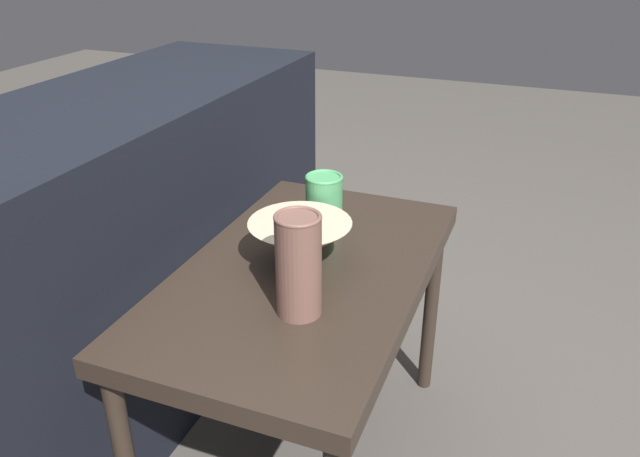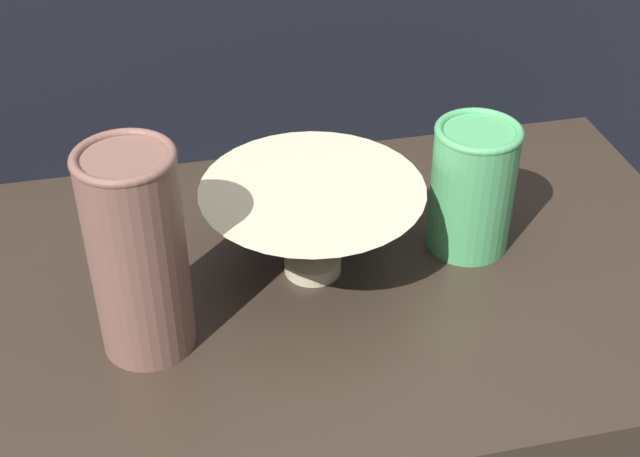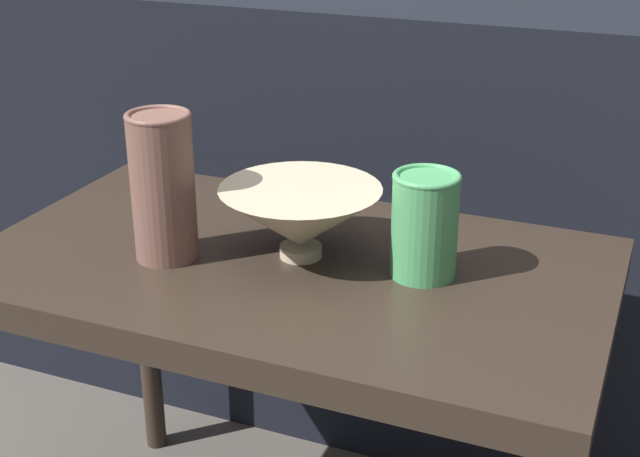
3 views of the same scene
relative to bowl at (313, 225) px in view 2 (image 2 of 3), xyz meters
The scene contains 5 objects.
table 0.11m from the bowl, 126.12° to the right, with size 0.81×0.47×0.53m.
couch_backdrop 0.58m from the bowl, 90.99° to the left, with size 1.69×0.50×0.79m.
bowl is the anchor object (origin of this frame).
vase_textured_left 0.18m from the bowl, 157.85° to the right, with size 0.08×0.08×0.19m.
vase_colorful_right 0.16m from the bowl, ahead, with size 0.08×0.08×0.13m.
Camera 2 is at (-0.13, -0.64, 1.07)m, focal length 50.00 mm.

